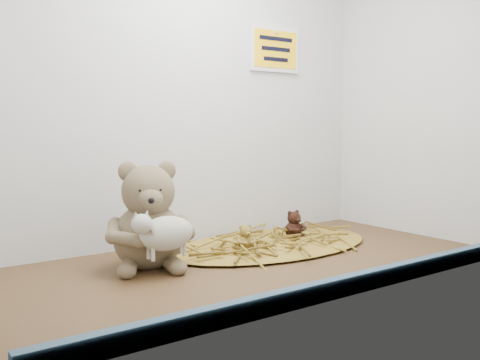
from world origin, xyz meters
TOP-DOWN VIEW (x-y plane):
  - alcove_shell at (0.00, 9.00)cm, footprint 120.40×60.20cm
  - front_rail at (0.00, -28.80)cm, footprint 119.28×2.20cm
  - straw_bed at (14.54, 11.56)cm, footprint 61.07×35.46cm
  - main_teddy at (-21.16, 11.31)cm, footprint 25.58×26.21cm
  - toy_lamb at (-21.16, 2.63)cm, footprint 16.17×9.87cm
  - mini_teddy_tan at (4.84, 9.68)cm, footprint 6.20×6.41cm
  - mini_teddy_brown at (24.24, 13.44)cm, footprint 6.37×6.71cm
  - wall_sign at (30.00, 29.40)cm, footprint 16.00×1.20cm

SIDE VIEW (x-z plane):
  - straw_bed at x=14.54cm, z-range 0.00..1.18cm
  - front_rail at x=0.00cm, z-range 0.00..3.60cm
  - mini_teddy_tan at x=4.84cm, z-range 1.18..7.44cm
  - mini_teddy_brown at x=24.24cm, z-range 1.18..8.85cm
  - toy_lamb at x=-21.16cm, z-range 3.95..14.39cm
  - main_teddy at x=-21.16cm, z-range 0.00..24.22cm
  - alcove_shell at x=0.00cm, z-range -0.20..90.20cm
  - wall_sign at x=30.00cm, z-range 49.50..60.50cm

